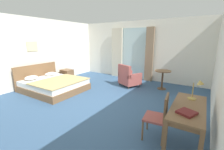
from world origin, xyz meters
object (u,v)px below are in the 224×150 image
Objects in this scene: closed_book at (187,113)px; nightstand at (67,75)px; desk_chair at (160,115)px; bed at (53,84)px; round_cafe_table at (163,76)px; writing_desk at (188,111)px; armchair_by_window at (129,78)px; desk_lamp at (198,86)px; framed_picture at (32,46)px.

nightstand is at bearing -179.11° from closed_book.
closed_book is at bearing -25.66° from desk_chair.
bed is 2.93× the size of round_cafe_table.
writing_desk is at bearing -19.64° from nightstand.
bed is 4.81m from closed_book.
round_cafe_table is (1.28, 0.36, 0.18)m from armchair_by_window.
bed is 4.84m from desk_lamp.
bed is 4.25× the size of nightstand.
desk_lamp is at bearing 42.21° from desk_chair.
bed is at bearing -136.65° from armchair_by_window.
closed_book is 0.59× the size of framed_picture.
closed_book is 0.34× the size of round_cafe_table.
nightstand is 1.97m from framed_picture.
desk_lamp is 0.77m from closed_book.
armchair_by_window is (-2.50, 2.99, -0.42)m from closed_book.
armchair_by_window reaches higher than writing_desk.
desk_chair reaches higher than nightstand.
desk_lamp is 3.50m from armchair_by_window.
armchair_by_window is 1.31× the size of round_cafe_table.
desk_lamp is (5.55, -1.55, 0.79)m from nightstand.
framed_picture is at bearing -104.96° from nightstand.
desk_lamp is (4.77, -0.20, 0.80)m from bed.
armchair_by_window is (2.96, 0.71, 0.11)m from nightstand.
framed_picture is (-5.83, 0.93, 0.86)m from closed_book.
nightstand is at bearing 160.36° from writing_desk.
writing_desk is 3.22× the size of framed_picture.
writing_desk is 0.35m from closed_book.
bed is 2.39× the size of desk_chair.
closed_book reaches higher than nightstand.
armchair_by_window is at bearing 138.84° from desk_lamp.
desk_lamp is 0.43× the size of armchair_by_window.
closed_book is at bearing -11.19° from bed.
desk_chair reaches higher than writing_desk.
writing_desk reaches higher than round_cafe_table.
desk_lamp is (0.08, 0.40, 0.37)m from writing_desk.
armchair_by_window reaches higher than round_cafe_table.
writing_desk reaches higher than nightstand.
nightstand is at bearing 119.97° from bed.
desk_lamp is at bearing -41.16° from armchair_by_window.
desk_chair is at bearing -53.61° from armchair_by_window.
framed_picture reaches higher than nightstand.
framed_picture is (-5.35, 0.70, 1.14)m from desk_chair.
armchair_by_window is at bearing 31.77° from framed_picture.
desk_chair is at bearing 177.85° from closed_book.
desk_chair is at bearing -76.37° from round_cafe_table.
bed is 4.28m from desk_chair.
armchair_by_window is at bearing -164.27° from round_cafe_table.
framed_picture reaches higher than desk_chair.
bed is 8.57× the size of closed_book.
round_cafe_table is (-0.76, 3.12, 0.04)m from desk_chair.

